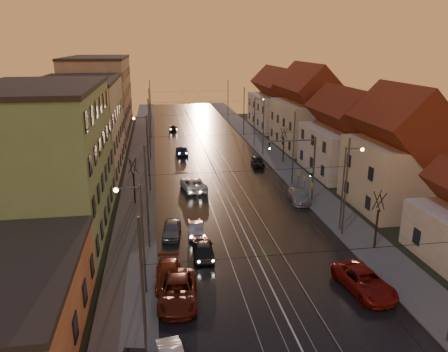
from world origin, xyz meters
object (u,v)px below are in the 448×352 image
street_lamp_0 (138,229)px  street_lamp_3 (256,116)px  parked_right_0 (364,281)px  traffic_light_mast (305,161)px  parked_right_2 (258,161)px  parked_left_3 (172,229)px  street_lamp_2 (145,140)px  parked_left_2 (169,275)px  street_lamp_1 (347,180)px  driving_car_4 (173,128)px  driving_car_0 (203,249)px  parked_right_1 (299,195)px  driving_car_3 (182,150)px  driving_car_1 (196,229)px  driving_car_2 (193,184)px  parked_left_1 (178,291)px

street_lamp_0 → street_lamp_3: (18.21, 44.00, 0.00)m
street_lamp_0 → parked_right_0: street_lamp_0 is taller
traffic_light_mast → parked_right_2: (-1.67, 14.78, -3.90)m
parked_left_3 → parked_right_0: 17.19m
street_lamp_2 → street_lamp_3: same height
parked_left_2 → street_lamp_1: bearing=25.2°
street_lamp_3 → driving_car_4: (-13.36, 14.55, -4.26)m
street_lamp_0 → traffic_light_mast: street_lamp_0 is taller
street_lamp_1 → street_lamp_2: same height
driving_car_0 → parked_right_0: parked_right_0 is taller
street_lamp_3 → parked_right_1: size_ratio=1.70×
driving_car_0 → driving_car_3: bearing=-88.7°
parked_right_0 → parked_right_1: bearing=78.5°
parked_left_3 → parked_right_2: size_ratio=0.97×
street_lamp_2 → parked_right_0: (15.40, -30.04, -4.12)m
street_lamp_3 → parked_left_2: street_lamp_3 is taller
parked_right_0 → parked_left_2: bearing=159.5°
driving_car_1 → parked_right_2: size_ratio=0.91×
street_lamp_2 → driving_car_0: size_ratio=1.92×
street_lamp_2 → driving_car_2: 9.35m
street_lamp_0 → parked_left_1: bearing=-28.0°
parked_left_1 → parked_left_3: size_ratio=1.40×
street_lamp_1 → parked_left_2: street_lamp_1 is taller
street_lamp_3 → driving_car_2: 25.97m
street_lamp_1 → parked_left_3: bearing=175.3°
driving_car_0 → driving_car_2: (0.72, 16.92, 0.04)m
street_lamp_3 → parked_left_1: size_ratio=1.45×
parked_left_3 → driving_car_4: bearing=93.7°
driving_car_1 → driving_car_4: (0.20, 49.39, 0.01)m
parked_right_0 → street_lamp_3: bearing=79.0°
traffic_light_mast → driving_car_3: 26.48m
parked_left_2 → parked_right_2: size_ratio=1.12×
street_lamp_0 → driving_car_3: street_lamp_0 is taller
street_lamp_0 → parked_left_2: size_ratio=1.74×
street_lamp_1 → parked_right_1: (-1.55, 8.16, -4.20)m
driving_car_0 → parked_right_1: 16.41m
parked_right_0 → driving_car_3: bearing=96.1°
street_lamp_1 → driving_car_2: 19.12m
street_lamp_1 → driving_car_0: 14.39m
street_lamp_0 → parked_left_1: 4.96m
street_lamp_2 → parked_left_1: 29.69m
street_lamp_0 → street_lamp_3: bearing=67.5°
street_lamp_1 → driving_car_4: street_lamp_1 is taller
driving_car_4 → driving_car_3: bearing=98.6°
driving_car_3 → parked_right_2: 13.27m
driving_car_1 → parked_left_2: parked_left_2 is taller
driving_car_3 → parked_left_1: bearing=86.1°
driving_car_3 → driving_car_4: size_ratio=1.23×
street_lamp_1 → traffic_light_mast: street_lamp_1 is taller
driving_car_3 → parked_left_3: bearing=84.8°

